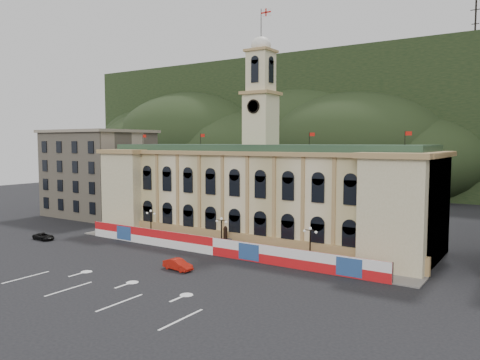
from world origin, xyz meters
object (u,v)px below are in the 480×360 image
Objects in this scene: statue at (225,243)px; red_sedan at (178,265)px; lamp_center at (221,231)px; black_suv at (44,236)px.

red_sedan is at bearing -85.51° from statue.
lamp_center is 30.89m from black_suv.
statue is 11.73m from red_sedan.
statue is 0.72× the size of lamp_center.
lamp_center is at bearing 11.37° from red_sedan.
lamp_center is 1.19× the size of red_sedan.
red_sedan reaches higher than black_suv.
lamp_center reaches higher than statue.
lamp_center is 1.25× the size of black_suv.
statue is 0.86× the size of red_sedan.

